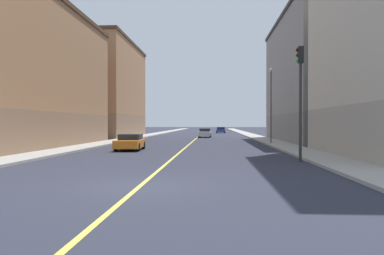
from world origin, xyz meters
TOP-DOWN VIEW (x-y plane):
  - ground_plane at (0.00, 0.00)m, footprint 400.00×400.00m
  - sidewalk_left at (8.84, 49.00)m, footprint 2.52×168.00m
  - sidewalk_right at (-8.84, 49.00)m, footprint 2.52×168.00m
  - lane_center_stripe at (0.00, 49.00)m, footprint 0.16×154.00m
  - building_left_mid at (14.41, 30.74)m, footprint 8.90×22.40m
  - building_right_corner at (-14.41, 17.58)m, footprint 8.90×26.25m
  - building_right_midblock at (-14.41, 44.37)m, footprint 8.90×20.34m
  - traffic_light_left_near at (7.17, 8.14)m, footprint 0.40×0.32m
  - street_lamp_left_near at (8.18, 24.93)m, footprint 0.36×0.36m
  - car_silver at (1.12, 42.92)m, footprint 1.91×4.26m
  - car_orange at (-4.12, 16.37)m, footprint 2.05×4.25m
  - car_blue at (3.99, 68.71)m, footprint 1.97×4.23m

SIDE VIEW (x-z plane):
  - ground_plane at x=0.00m, z-range 0.00..0.00m
  - lane_center_stripe at x=0.00m, z-range 0.00..0.01m
  - sidewalk_left at x=8.84m, z-range 0.00..0.15m
  - sidewalk_right at x=-8.84m, z-range 0.00..0.15m
  - car_orange at x=-4.12m, z-range -0.01..1.26m
  - car_blue at x=3.99m, z-range -0.01..1.30m
  - car_silver at x=1.12m, z-range -0.02..1.34m
  - traffic_light_left_near at x=7.17m, z-range 0.91..7.20m
  - street_lamp_left_near at x=8.18m, z-range 0.92..8.43m
  - building_right_corner at x=-14.41m, z-range 0.01..12.66m
  - building_left_mid at x=14.41m, z-range 0.01..14.42m
  - building_right_midblock at x=-14.41m, z-range 0.01..14.74m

